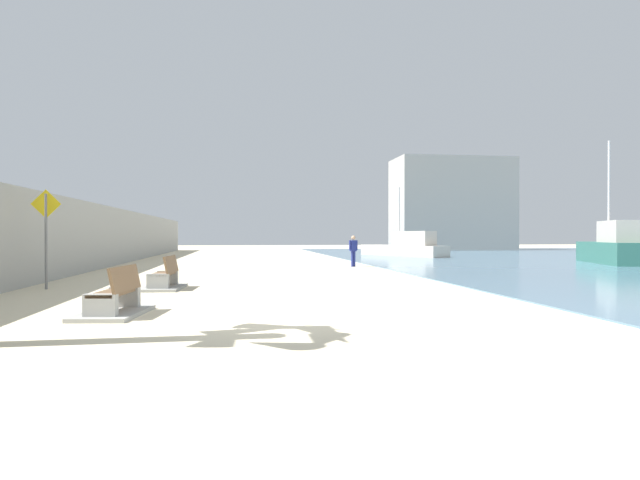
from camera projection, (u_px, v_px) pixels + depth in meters
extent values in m
plane|color=beige|center=(254.00, 267.00, 28.31)|extent=(120.00, 120.00, 0.00)
cube|color=#9E9E99|center=(98.00, 237.00, 27.23)|extent=(0.80, 64.00, 3.02)
cube|color=#9E9E99|center=(100.00, 307.00, 10.43)|extent=(0.62, 0.27, 0.50)
cube|color=#9E9E99|center=(125.00, 299.00, 11.83)|extent=(0.62, 0.27, 0.50)
cube|color=brown|center=(113.00, 293.00, 11.12)|extent=(0.69, 1.65, 0.06)
cube|color=brown|center=(125.00, 278.00, 11.13)|extent=(0.35, 1.61, 0.50)
cube|color=#9E9E99|center=(113.00, 313.00, 11.13)|extent=(1.34, 2.22, 0.08)
cube|color=#9E9E99|center=(158.00, 283.00, 15.85)|extent=(0.61, 0.24, 0.50)
cube|color=#9E9E99|center=(168.00, 279.00, 17.25)|extent=(0.61, 0.24, 0.50)
cube|color=brown|center=(163.00, 274.00, 16.55)|extent=(0.61, 1.63, 0.06)
cube|color=brown|center=(171.00, 264.00, 16.56)|extent=(0.28, 1.61, 0.50)
cube|color=#9E9E99|center=(163.00, 288.00, 16.55)|extent=(1.25, 2.17, 0.08)
cylinder|color=navy|center=(352.00, 259.00, 28.20)|extent=(0.12, 0.12, 0.78)
cylinder|color=navy|center=(354.00, 259.00, 28.27)|extent=(0.12, 0.12, 0.78)
cube|color=navy|center=(353.00, 246.00, 28.23)|extent=(0.37, 0.31, 0.55)
sphere|color=tan|center=(353.00, 238.00, 28.22)|extent=(0.21, 0.21, 0.21)
cylinder|color=navy|center=(350.00, 245.00, 28.10)|extent=(0.09, 0.09, 0.49)
cylinder|color=navy|center=(357.00, 245.00, 28.36)|extent=(0.09, 0.09, 0.49)
cube|color=beige|center=(403.00, 251.00, 41.48)|extent=(4.85, 7.90, 0.80)
cube|color=beige|center=(414.00, 238.00, 40.47)|extent=(2.52, 3.65, 1.03)
cylinder|color=silver|center=(399.00, 216.00, 41.79)|extent=(0.12, 0.12, 4.28)
cube|color=#337060|center=(611.00, 253.00, 30.77)|extent=(3.57, 6.94, 1.16)
cube|color=beige|center=(618.00, 231.00, 29.76)|extent=(1.99, 3.18, 1.15)
cylinder|color=silver|center=(609.00, 191.00, 31.08)|extent=(0.12, 0.12, 5.60)
cylinder|color=slate|center=(46.00, 241.00, 16.45)|extent=(0.08, 0.08, 2.80)
cube|color=yellow|center=(46.00, 204.00, 16.44)|extent=(0.85, 0.03, 0.85)
cube|color=#ADAAA3|center=(452.00, 205.00, 59.00)|extent=(12.00, 6.00, 9.56)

